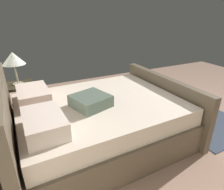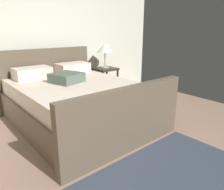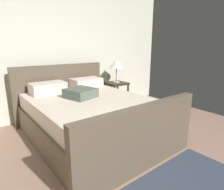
{
  "view_description": "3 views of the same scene",
  "coord_description": "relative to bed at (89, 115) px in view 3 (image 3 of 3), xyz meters",
  "views": [
    {
      "loc": [
        -1.91,
        2.77,
        1.69
      ],
      "look_at": [
        0.37,
        1.64,
        0.57
      ],
      "focal_mm": 31.05,
      "sensor_mm": 36.0,
      "label": 1
    },
    {
      "loc": [
        -1.33,
        -0.78,
        1.37
      ],
      "look_at": [
        0.42,
        1.4,
        0.51
      ],
      "focal_mm": 34.17,
      "sensor_mm": 36.0,
      "label": 2
    },
    {
      "loc": [
        -1.19,
        -0.47,
        1.38
      ],
      "look_at": [
        0.5,
        1.81,
        0.65
      ],
      "focal_mm": 30.13,
      "sensor_mm": 36.0,
      "label": 3
    }
  ],
  "objects": [
    {
      "name": "table_lamp_right",
      "position": [
        1.2,
        0.86,
        0.67
      ],
      "size": [
        0.34,
        0.34,
        0.52
      ],
      "color": "#B7B293",
      "rests_on": "nightstand_right"
    },
    {
      "name": "bed",
      "position": [
        0.0,
        0.0,
        0.0
      ],
      "size": [
        1.82,
        2.3,
        1.06
      ],
      "color": "brown",
      "rests_on": "ground"
    },
    {
      "name": "nightstand_right",
      "position": [
        1.2,
        0.86,
        0.06
      ],
      "size": [
        0.44,
        0.44,
        0.6
      ],
      "color": "#322B1C",
      "rests_on": "ground"
    },
    {
      "name": "wall_back",
      "position": [
        -0.17,
        1.29,
        1.07
      ],
      "size": [
        5.75,
        0.12,
        2.83
      ],
      "primitive_type": "cube",
      "color": "silver",
      "rests_on": "ground"
    }
  ]
}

